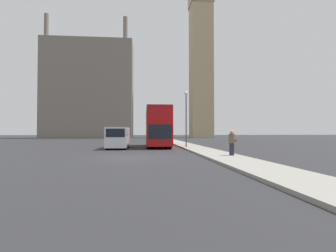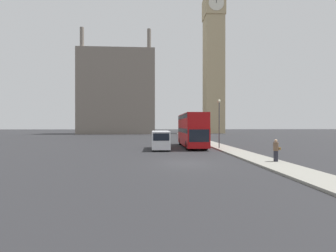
{
  "view_description": "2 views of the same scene",
  "coord_description": "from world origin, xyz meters",
  "px_view_note": "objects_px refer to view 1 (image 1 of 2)",
  "views": [
    {
      "loc": [
        1.01,
        -17.67,
        1.71
      ],
      "look_at": [
        3.91,
        14.12,
        2.47
      ],
      "focal_mm": 28.0,
      "sensor_mm": 36.0,
      "label": 1
    },
    {
      "loc": [
        -2.34,
        -17.16,
        2.92
      ],
      "look_at": [
        -0.26,
        19.68,
        2.82
      ],
      "focal_mm": 24.0,
      "sensor_mm": 36.0,
      "label": 2
    }
  ],
  "objects_px": {
    "clock_tower": "(201,45)",
    "pedestrian": "(232,143)",
    "white_van": "(118,137)",
    "red_double_decker_bus": "(157,126)",
    "street_lamp": "(186,111)"
  },
  "relations": [
    {
      "from": "white_van",
      "to": "red_double_decker_bus",
      "type": "bearing_deg",
      "value": 33.64
    },
    {
      "from": "red_double_decker_bus",
      "to": "white_van",
      "type": "xyz_separation_m",
      "value": [
        -4.25,
        -2.83,
        -1.28
      ]
    },
    {
      "from": "white_van",
      "to": "pedestrian",
      "type": "height_order",
      "value": "white_van"
    },
    {
      "from": "street_lamp",
      "to": "clock_tower",
      "type": "bearing_deg",
      "value": 75.96
    },
    {
      "from": "clock_tower",
      "to": "white_van",
      "type": "distance_m",
      "value": 65.89
    },
    {
      "from": "clock_tower",
      "to": "pedestrian",
      "type": "bearing_deg",
      "value": -100.69
    },
    {
      "from": "pedestrian",
      "to": "white_van",
      "type": "bearing_deg",
      "value": 129.49
    },
    {
      "from": "white_van",
      "to": "pedestrian",
      "type": "bearing_deg",
      "value": -50.51
    },
    {
      "from": "clock_tower",
      "to": "pedestrian",
      "type": "distance_m",
      "value": 73.01
    },
    {
      "from": "white_van",
      "to": "pedestrian",
      "type": "relative_size",
      "value": 3.24
    },
    {
      "from": "clock_tower",
      "to": "street_lamp",
      "type": "relative_size",
      "value": 9.95
    },
    {
      "from": "clock_tower",
      "to": "red_double_decker_bus",
      "type": "height_order",
      "value": "clock_tower"
    },
    {
      "from": "street_lamp",
      "to": "pedestrian",
      "type": "bearing_deg",
      "value": -82.0
    },
    {
      "from": "clock_tower",
      "to": "pedestrian",
      "type": "height_order",
      "value": "clock_tower"
    },
    {
      "from": "red_double_decker_bus",
      "to": "pedestrian",
      "type": "height_order",
      "value": "red_double_decker_bus"
    }
  ]
}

